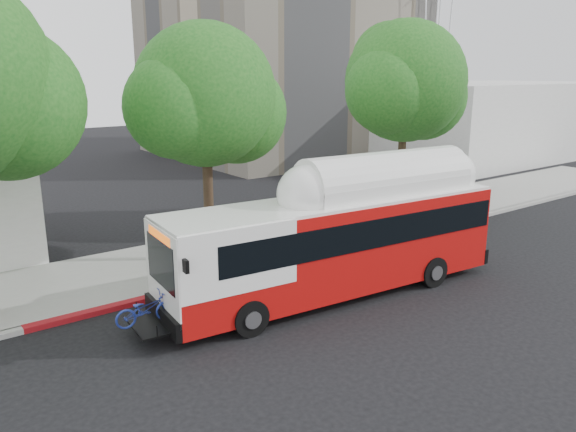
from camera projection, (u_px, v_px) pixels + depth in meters
The scene contains 8 objects.
ground at pixel (337, 308), 16.92m from camera, with size 120.00×120.00×0.00m, color black.
sidewalk at pixel (227, 251), 21.95m from camera, with size 60.00×5.00×0.15m, color gray.
curb_strip at pixel (264, 270), 19.93m from camera, with size 60.00×0.30×0.15m, color gray.
red_curb_segment at pixel (188, 289), 18.20m from camera, with size 10.00×0.32×0.16m, color maroon.
street_tree_mid at pixel (214, 101), 19.80m from camera, with size 5.75×5.00×8.62m.
street_tree_right at pixel (411, 86), 25.36m from camera, with size 6.21×5.40×9.18m.
horizon_block at pixel (483, 120), 45.94m from camera, with size 20.00×12.00×6.00m, color silver.
transit_bus at pixel (338, 244), 17.56m from camera, with size 12.23×3.42×3.57m.
Camera 1 is at (-10.57, -11.69, 6.94)m, focal length 35.00 mm.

